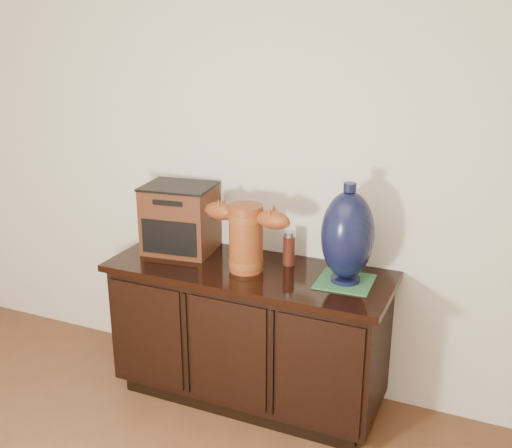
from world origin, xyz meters
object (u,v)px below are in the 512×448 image
at_px(sideboard, 249,333).
at_px(spray_can, 289,249).
at_px(tv_radio, 180,218).
at_px(lamp_base, 347,236).
at_px(terracotta_vessel, 246,234).

xyz_separation_m(sideboard, spray_can, (0.17, 0.13, 0.46)).
bearing_deg(sideboard, tv_radio, 169.24).
xyz_separation_m(lamp_base, spray_can, (-0.33, 0.10, -0.15)).
relative_size(sideboard, tv_radio, 3.66).
bearing_deg(terracotta_vessel, spray_can, 46.92).
distance_m(lamp_base, spray_can, 0.37).
xyz_separation_m(sideboard, tv_radio, (-0.44, 0.08, 0.55)).
height_order(lamp_base, spray_can, lamp_base).
height_order(tv_radio, spray_can, tv_radio).
xyz_separation_m(terracotta_vessel, lamp_base, (0.50, 0.05, 0.05)).
distance_m(tv_radio, spray_can, 0.62).
bearing_deg(lamp_base, sideboard, -176.61).
xyz_separation_m(tv_radio, lamp_base, (0.94, -0.06, 0.05)).
bearing_deg(spray_can, sideboard, -142.14).
relative_size(tv_radio, spray_can, 2.23).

